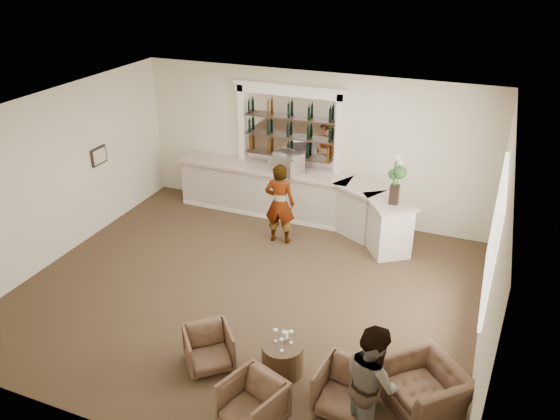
% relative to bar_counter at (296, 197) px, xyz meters
% --- Properties ---
extents(ground, '(8.00, 8.00, 0.00)m').
position_rel_bar_counter_xyz_m(ground, '(0.16, -3.00, -0.57)').
color(ground, brown).
rests_on(ground, ground).
extents(room_shell, '(8.04, 7.02, 3.32)m').
position_rel_bar_counter_xyz_m(room_shell, '(0.33, -2.29, 1.77)').
color(room_shell, '#F1E8C8').
rests_on(room_shell, ground).
extents(bar_counter, '(5.72, 1.80, 1.14)m').
position_rel_bar_counter_xyz_m(bar_counter, '(0.00, 0.00, 0.00)').
color(bar_counter, beige).
rests_on(bar_counter, ground).
extents(back_bar_alcove, '(2.64, 0.25, 3.00)m').
position_rel_bar_counter_xyz_m(back_bar_alcove, '(-0.34, 0.41, 1.46)').
color(back_bar_alcove, white).
rests_on(back_bar_alcove, ground).
extents(cocktail_table, '(0.62, 0.62, 0.50)m').
position_rel_bar_counter_xyz_m(cocktail_table, '(1.54, -4.69, -0.32)').
color(cocktail_table, '#452E1E').
rests_on(cocktail_table, ground).
extents(sommelier, '(0.68, 0.49, 1.74)m').
position_rel_bar_counter_xyz_m(sommelier, '(0.03, -1.04, 0.30)').
color(sommelier, gray).
rests_on(sommelier, ground).
extents(guest, '(1.00, 1.03, 1.68)m').
position_rel_bar_counter_xyz_m(guest, '(2.97, -5.30, 0.26)').
color(guest, gray).
rests_on(guest, ground).
extents(armchair_left, '(0.95, 0.96, 0.63)m').
position_rel_bar_counter_xyz_m(armchair_left, '(0.47, -4.96, -0.26)').
color(armchair_left, brown).
rests_on(armchair_left, ground).
extents(armchair_center, '(0.93, 0.94, 0.67)m').
position_rel_bar_counter_xyz_m(armchair_center, '(1.53, -5.72, -0.24)').
color(armchair_center, brown).
rests_on(armchair_center, ground).
extents(armchair_right, '(0.81, 0.83, 0.69)m').
position_rel_bar_counter_xyz_m(armchair_right, '(2.60, -5.05, -0.23)').
color(armchair_right, brown).
rests_on(armchair_right, ground).
extents(armchair_far, '(1.35, 1.36, 0.67)m').
position_rel_bar_counter_xyz_m(armchair_far, '(3.56, -4.61, -0.24)').
color(armchair_far, brown).
rests_on(armchair_far, ground).
extents(espresso_machine, '(0.68, 0.63, 0.48)m').
position_rel_bar_counter_xyz_m(espresso_machine, '(-0.16, -0.04, 0.81)').
color(espresso_machine, '#B9B9BE').
rests_on(espresso_machine, bar_counter).
extents(flower_vase, '(0.27, 0.27, 1.01)m').
position_rel_bar_counter_xyz_m(flower_vase, '(2.29, -0.71, 1.14)').
color(flower_vase, black).
rests_on(flower_vase, bar_counter).
extents(wine_glass_bar_left, '(0.07, 0.07, 0.21)m').
position_rel_bar_counter_xyz_m(wine_glass_bar_left, '(-0.64, 0.02, 0.67)').
color(wine_glass_bar_left, white).
rests_on(wine_glass_bar_left, bar_counter).
extents(wine_glass_bar_right, '(0.07, 0.07, 0.21)m').
position_rel_bar_counter_xyz_m(wine_glass_bar_right, '(0.85, 0.02, 0.67)').
color(wine_glass_bar_right, white).
rests_on(wine_glass_bar_right, bar_counter).
extents(wine_glass_tbl_a, '(0.07, 0.07, 0.21)m').
position_rel_bar_counter_xyz_m(wine_glass_tbl_a, '(1.42, -4.66, 0.03)').
color(wine_glass_tbl_a, white).
rests_on(wine_glass_tbl_a, cocktail_table).
extents(wine_glass_tbl_b, '(0.07, 0.07, 0.21)m').
position_rel_bar_counter_xyz_m(wine_glass_tbl_b, '(1.64, -4.61, 0.03)').
color(wine_glass_tbl_b, white).
rests_on(wine_glass_tbl_b, cocktail_table).
extents(wine_glass_tbl_c, '(0.07, 0.07, 0.21)m').
position_rel_bar_counter_xyz_m(wine_glass_tbl_c, '(1.58, -4.82, 0.03)').
color(wine_glass_tbl_c, white).
rests_on(wine_glass_tbl_c, cocktail_table).
extents(napkin_holder, '(0.08, 0.08, 0.12)m').
position_rel_bar_counter_xyz_m(napkin_holder, '(1.52, -4.55, -0.01)').
color(napkin_holder, silver).
rests_on(napkin_holder, cocktail_table).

